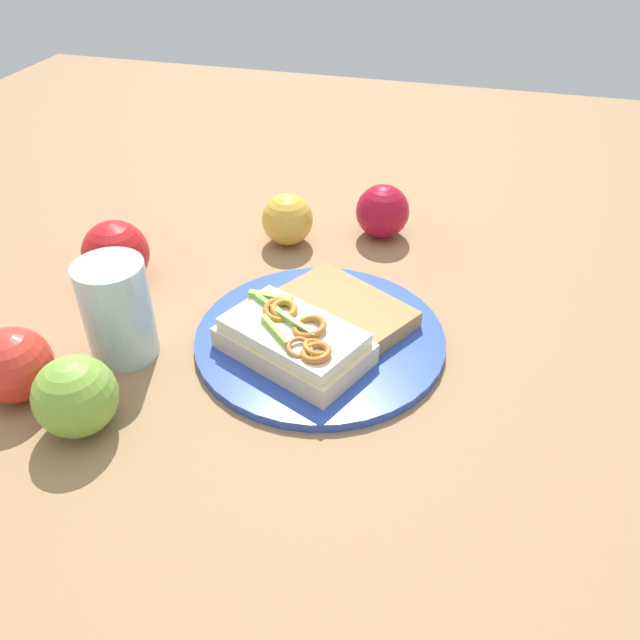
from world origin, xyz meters
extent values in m
plane|color=#96704A|center=(0.00, 0.00, 0.00)|extent=(2.00, 2.00, 0.00)
cylinder|color=#2E4CB4|center=(0.00, 0.00, 0.01)|extent=(0.28, 0.28, 0.01)
cube|color=beige|center=(-0.04, 0.02, 0.02)|extent=(0.15, 0.18, 0.02)
cube|color=#E9ECC7|center=(-0.04, 0.02, 0.04)|extent=(0.14, 0.17, 0.01)
torus|color=#B56A25|center=(-0.02, 0.04, 0.05)|extent=(0.05, 0.05, 0.01)
torus|color=#C26B2E|center=(-0.08, -0.02, 0.05)|extent=(0.04, 0.04, 0.01)
torus|color=#BC8427|center=(-0.07, -0.01, 0.05)|extent=(0.04, 0.04, 0.01)
torus|color=#B98327|center=(-0.02, 0.03, 0.05)|extent=(0.03, 0.03, 0.01)
torus|color=#B46F3C|center=(-0.08, 0.00, 0.05)|extent=(0.04, 0.04, 0.01)
torus|color=#BF6829|center=(-0.04, 0.00, 0.05)|extent=(0.04, 0.04, 0.01)
cube|color=#6BB13C|center=(-0.02, 0.05, 0.05)|extent=(0.03, 0.04, 0.01)
cube|color=#83B330|center=(-0.06, 0.03, 0.05)|extent=(0.04, 0.04, 0.01)
cube|color=#82B934|center=(0.00, 0.06, 0.05)|extent=(0.01, 0.05, 0.01)
cube|color=#6CA44C|center=(-0.04, 0.01, 0.05)|extent=(0.03, 0.05, 0.01)
cube|color=#AA824D|center=(0.04, -0.02, 0.02)|extent=(0.16, 0.18, 0.02)
sphere|color=#7AAB3C|center=(-0.19, 0.19, 0.04)|extent=(0.11, 0.11, 0.08)
sphere|color=gold|center=(0.21, 0.10, 0.04)|extent=(0.09, 0.09, 0.07)
sphere|color=#AA1029|center=(0.26, -0.02, 0.04)|extent=(0.10, 0.10, 0.08)
sphere|color=red|center=(0.05, 0.28, 0.04)|extent=(0.12, 0.12, 0.08)
sphere|color=red|center=(-0.16, 0.27, 0.04)|extent=(0.11, 0.11, 0.08)
cylinder|color=silver|center=(-0.07, 0.20, 0.06)|extent=(0.07, 0.07, 0.11)
camera|label=1|loc=(-0.54, -0.15, 0.45)|focal=35.93mm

